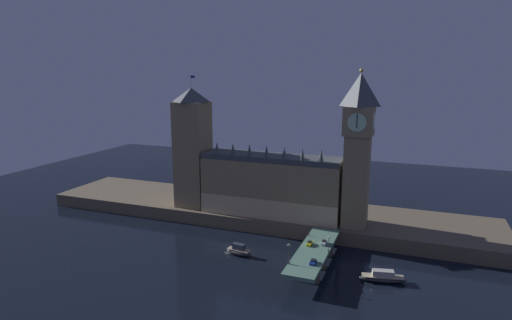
# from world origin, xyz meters

# --- Properties ---
(ground_plane) EXTENTS (400.00, 400.00, 0.00)m
(ground_plane) POSITION_xyz_m (0.00, 0.00, 0.00)
(ground_plane) COLOR black
(embankment) EXTENTS (220.00, 42.00, 6.27)m
(embankment) POSITION_xyz_m (0.00, 39.00, 3.13)
(embankment) COLOR brown
(embankment) RESTS_ON ground_plane
(parliament_hall) EXTENTS (64.22, 16.95, 33.71)m
(parliament_hall) POSITION_xyz_m (9.23, 28.78, 20.30)
(parliament_hall) COLOR #8E7A56
(parliament_hall) RESTS_ON embankment
(clock_tower) EXTENTS (12.33, 12.44, 66.31)m
(clock_tower) POSITION_xyz_m (47.53, 26.51, 41.33)
(clock_tower) COLOR #8E7A56
(clock_tower) RESTS_ON embankment
(victoria_tower) EXTENTS (14.73, 14.73, 63.60)m
(victoria_tower) POSITION_xyz_m (-31.27, 28.72, 35.18)
(victoria_tower) COLOR #8E7A56
(victoria_tower) RESTS_ON embankment
(bridge) EXTENTS (11.27, 46.00, 6.73)m
(bridge) POSITION_xyz_m (37.44, -5.00, 4.67)
(bridge) COLOR slate
(bridge) RESTS_ON ground_plane
(car_northbound_lead) EXTENTS (1.86, 4.08, 1.49)m
(car_northbound_lead) POSITION_xyz_m (34.96, -1.34, 7.42)
(car_northbound_lead) COLOR yellow
(car_northbound_lead) RESTS_ON bridge
(car_southbound_lead) EXTENTS (2.03, 4.19, 1.40)m
(car_southbound_lead) POSITION_xyz_m (39.91, -16.60, 7.38)
(car_southbound_lead) COLOR navy
(car_southbound_lead) RESTS_ON bridge
(car_southbound_trail) EXTENTS (1.89, 4.25, 1.60)m
(car_southbound_trail) POSITION_xyz_m (39.91, 1.28, 7.47)
(car_southbound_trail) COLOR silver
(car_southbound_trail) RESTS_ON bridge
(pedestrian_near_rail) EXTENTS (0.38, 0.38, 1.58)m
(pedestrian_near_rail) POSITION_xyz_m (32.48, -20.05, 7.56)
(pedestrian_near_rail) COLOR black
(pedestrian_near_rail) RESTS_ON bridge
(pedestrian_mid_walk) EXTENTS (0.38, 0.38, 1.81)m
(pedestrian_mid_walk) POSITION_xyz_m (42.39, -0.47, 7.68)
(pedestrian_mid_walk) COLOR black
(pedestrian_mid_walk) RESTS_ON bridge
(pedestrian_far_rail) EXTENTS (0.38, 0.38, 1.60)m
(pedestrian_far_rail) POSITION_xyz_m (32.48, 7.58, 7.56)
(pedestrian_far_rail) COLOR black
(pedestrian_far_rail) RESTS_ON bridge
(street_lamp_near) EXTENTS (1.34, 0.60, 7.31)m
(street_lamp_near) POSITION_xyz_m (32.08, -19.72, 11.29)
(street_lamp_near) COLOR #2D3333
(street_lamp_near) RESTS_ON bridge
(street_lamp_mid) EXTENTS (1.34, 0.60, 5.93)m
(street_lamp_mid) POSITION_xyz_m (42.79, -5.00, 10.44)
(street_lamp_mid) COLOR #2D3333
(street_lamp_mid) RESTS_ON bridge
(boat_upstream) EXTENTS (11.28, 5.10, 4.71)m
(boat_upstream) POSITION_xyz_m (7.42, -5.66, 1.72)
(boat_upstream) COLOR #28282D
(boat_upstream) RESTS_ON ground_plane
(boat_downstream) EXTENTS (16.63, 7.73, 4.16)m
(boat_downstream) POSITION_xyz_m (62.59, -7.93, 1.52)
(boat_downstream) COLOR #28282D
(boat_downstream) RESTS_ON ground_plane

